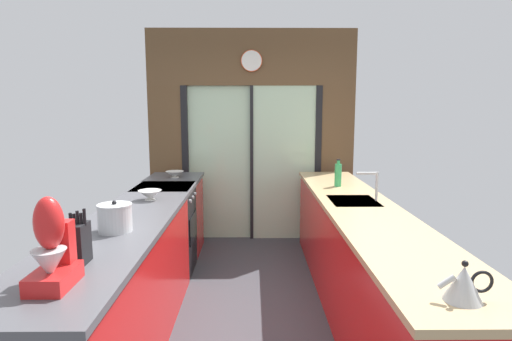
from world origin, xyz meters
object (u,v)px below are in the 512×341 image
Objects in this scene: stock_pot at (115,218)px; soap_bottle at (338,174)px; oven_range at (165,229)px; mixing_bowl_near at (150,195)px; knife_block at (79,243)px; stand_mixer at (53,252)px; mixing_bowl_far at (175,174)px; kettle at (464,283)px.

soap_bottle is at bearing 41.61° from stock_pot.
mixing_bowl_near is (0.02, -0.67, 0.51)m from oven_range.
knife_block is (0.02, -2.18, 0.58)m from oven_range.
knife_block reaches higher than stock_pot.
knife_block is at bearing -89.99° from stock_pot.
mixing_bowl_near is 1.80m from stand_mixer.
stock_pot is (-0.00, -2.13, 0.05)m from mixing_bowl_far.
soap_bottle is (1.78, 2.44, -0.04)m from stand_mixer.
oven_range is 3.15× the size of knife_block.
oven_range is 0.84m from mixing_bowl_near.
oven_range is at bearing 179.21° from soap_bottle.
mixing_bowl_near is 0.72× the size of soap_bottle.
knife_block is 1.04× the size of soap_bottle.
mixing_bowl_far is at bearing 90.00° from knife_block.
knife_block is at bearing -129.60° from soap_bottle.
mixing_bowl_near is 0.70× the size of knife_block.
mixing_bowl_far is 0.72× the size of knife_block.
knife_block is 0.57m from stock_pot.
stand_mixer is at bearing -126.17° from soap_bottle.
mixing_bowl_far is 2.70m from knife_block.
mixing_bowl_far is 3.61m from kettle.
mixing_bowl_near is 0.92× the size of stock_pot.
oven_range is at bearing -92.01° from mixing_bowl_far.
mixing_bowl_far is at bearing 119.55° from kettle.
oven_range is 1.89m from soap_bottle.
soap_bottle is at bearing 53.83° from stand_mixer.
soap_bottle reaches higher than mixing_bowl_near.
kettle reaches higher than mixing_bowl_near.
knife_block is at bearing -90.00° from mixing_bowl_near.
stand_mixer reaches higher than oven_range.
soap_bottle is at bearing 19.79° from mixing_bowl_near.
mixing_bowl_far is 2.99m from stand_mixer.
stand_mixer is at bearing 174.98° from kettle.
mixing_bowl_near is at bearing 90.00° from stock_pot.
stand_mixer is 1.79m from kettle.
soap_bottle reaches higher than stock_pot.
mixing_bowl_near is 2.64m from kettle.
stock_pot is 2.05m from kettle.
stock_pot is 0.93× the size of kettle.
mixing_bowl_far is at bearing 90.00° from stock_pot.
stock_pot is at bearing 90.01° from knife_block.
mixing_bowl_far is 1.87m from soap_bottle.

